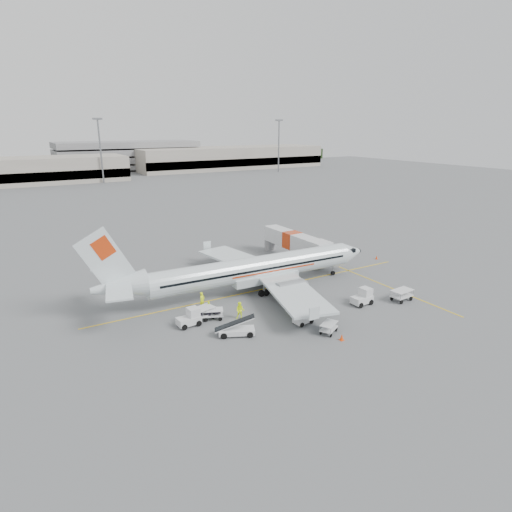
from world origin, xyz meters
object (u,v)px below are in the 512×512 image
at_px(jet_bridge, 292,246).
at_px(belt_loader, 237,323).
at_px(tug_mid, 303,317).
at_px(tug_fore, 362,297).
at_px(tug_aft, 189,317).
at_px(aircraft, 256,253).

xyz_separation_m(jet_bridge, belt_loader, (-19.11, -17.82, -0.84)).
xyz_separation_m(belt_loader, tug_mid, (7.11, -1.23, -0.49)).
height_order(jet_bridge, tug_mid, jet_bridge).
distance_m(jet_bridge, tug_fore, 18.76).
distance_m(jet_bridge, tug_mid, 22.55).
relative_size(belt_loader, tug_aft, 1.98).
bearing_deg(tug_mid, tug_aft, 144.62).
height_order(jet_bridge, tug_aft, jet_bridge).
xyz_separation_m(belt_loader, tug_fore, (15.89, -0.63, -0.32)).
height_order(jet_bridge, tug_fore, jet_bridge).
distance_m(aircraft, tug_fore, 13.49).
distance_m(belt_loader, tug_mid, 7.23).
bearing_deg(tug_aft, tug_fore, -18.33).
relative_size(jet_bridge, tug_aft, 6.80).
bearing_deg(belt_loader, tug_aft, 151.97).
bearing_deg(tug_aft, tug_mid, -31.97).
relative_size(tug_fore, tug_mid, 1.22).
height_order(aircraft, belt_loader, aircraft).
bearing_deg(aircraft, tug_fore, -47.81).
relative_size(aircraft, tug_fore, 14.52).
xyz_separation_m(tug_mid, tug_aft, (-10.36, 5.53, 0.14)).
relative_size(aircraft, tug_aft, 15.03).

